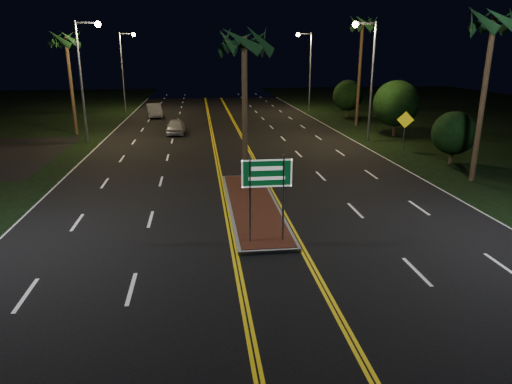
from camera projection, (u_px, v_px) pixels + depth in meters
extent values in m
plane|color=black|center=(279.00, 280.00, 14.17)|extent=(120.00, 120.00, 0.00)
cube|color=gray|center=(253.00, 206.00, 20.79)|extent=(2.25, 10.25, 0.15)
cube|color=#592819|center=(253.00, 204.00, 20.77)|extent=(2.00, 10.00, 0.02)
cylinder|color=gray|center=(250.00, 200.00, 16.25)|extent=(0.08, 0.08, 3.20)
cylinder|color=gray|center=(283.00, 198.00, 16.39)|extent=(0.08, 0.08, 3.20)
cube|color=#07471E|center=(267.00, 173.00, 16.04)|extent=(1.80, 0.04, 1.00)
cube|color=white|center=(267.00, 173.00, 16.02)|extent=(1.80, 0.01, 1.00)
cylinder|color=gray|center=(81.00, 84.00, 34.32)|extent=(0.18, 0.18, 9.00)
cube|color=gray|center=(86.00, 23.00, 33.14)|extent=(1.60, 0.12, 0.12)
sphere|color=#F8C76F|center=(98.00, 24.00, 33.27)|extent=(0.44, 0.44, 0.44)
cylinder|color=gray|center=(122.00, 73.00, 53.30)|extent=(0.18, 0.18, 9.00)
cube|color=gray|center=(126.00, 34.00, 52.12)|extent=(1.60, 0.12, 0.12)
sphere|color=#F8C76F|center=(134.00, 35.00, 52.24)|extent=(0.44, 0.44, 0.44)
cylinder|color=gray|center=(372.00, 83.00, 35.03)|extent=(0.18, 0.18, 9.00)
cube|color=gray|center=(366.00, 23.00, 33.67)|extent=(1.60, 0.12, 0.12)
sphere|color=#F8C76F|center=(355.00, 25.00, 33.60)|extent=(0.44, 0.44, 0.44)
cylinder|color=gray|center=(310.00, 73.00, 54.01)|extent=(0.18, 0.18, 9.00)
cube|color=gray|center=(305.00, 34.00, 52.64)|extent=(1.60, 0.12, 0.12)
sphere|color=#F8C76F|center=(298.00, 35.00, 52.58)|extent=(0.44, 0.44, 0.44)
cylinder|color=#382819|center=(245.00, 115.00, 23.04)|extent=(0.28, 0.28, 7.50)
cylinder|color=#382819|center=(71.00, 87.00, 38.05)|extent=(0.28, 0.28, 8.00)
cylinder|color=#382819|center=(482.00, 103.00, 23.90)|extent=(0.28, 0.28, 8.50)
cylinder|color=#382819|center=(359.00, 75.00, 42.76)|extent=(0.28, 0.28, 9.50)
cylinder|color=#382819|center=(451.00, 157.00, 28.93)|extent=(0.24, 0.24, 0.90)
sphere|color=black|center=(454.00, 133.00, 28.49)|extent=(2.70, 2.70, 2.70)
cylinder|color=#382819|center=(394.00, 129.00, 38.42)|extent=(0.24, 0.24, 1.26)
sphere|color=black|center=(396.00, 103.00, 37.81)|extent=(3.78, 3.78, 3.78)
cylinder|color=#382819|center=(347.00, 112.00, 49.81)|extent=(0.24, 0.24, 1.08)
sphere|color=black|center=(348.00, 95.00, 49.28)|extent=(3.24, 3.24, 3.24)
imported|color=#B2B3B9|center=(175.00, 125.00, 39.38)|extent=(2.03, 4.49, 1.48)
imported|color=#AFB2B9|center=(154.00, 109.00, 49.83)|extent=(2.85, 5.22, 1.65)
cylinder|color=gray|center=(404.00, 134.00, 32.59)|extent=(0.07, 0.07, 2.43)
cube|color=yellow|center=(405.00, 120.00, 32.28)|extent=(1.12, 0.42, 1.17)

